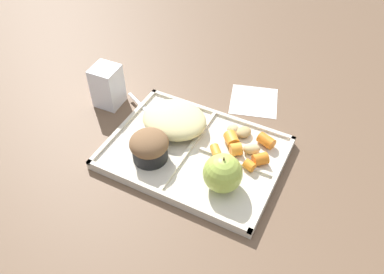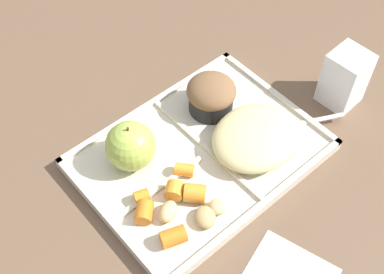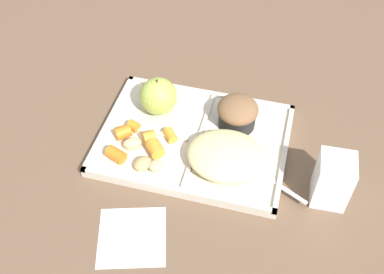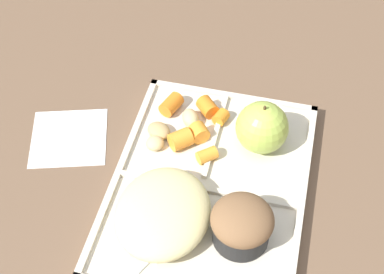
{
  "view_description": "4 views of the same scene",
  "coord_description": "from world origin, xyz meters",
  "px_view_note": "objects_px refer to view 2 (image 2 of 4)",
  "views": [
    {
      "loc": [
        -0.25,
        0.49,
        0.61
      ],
      "look_at": [
        -0.0,
        0.01,
        0.07
      ],
      "focal_mm": 37.22,
      "sensor_mm": 36.0,
      "label": 1
    },
    {
      "loc": [
        -0.3,
        -0.32,
        0.63
      ],
      "look_at": [
        -0.01,
        0.0,
        0.06
      ],
      "focal_mm": 47.08,
      "sensor_mm": 36.0,
      "label": 2
    },
    {
      "loc": [
        0.14,
        -0.56,
        0.67
      ],
      "look_at": [
        0.01,
        -0.05,
        0.08
      ],
      "focal_mm": 43.54,
      "sensor_mm": 36.0,
      "label": 3
    },
    {
      "loc": [
        0.45,
        0.08,
        0.65
      ],
      "look_at": [
        -0.02,
        -0.03,
        0.08
      ],
      "focal_mm": 54.51,
      "sensor_mm": 36.0,
      "label": 4
    }
  ],
  "objects_px": {
    "lunch_tray": "(200,155)",
    "plastic_fork": "(284,127)",
    "milk_carton": "(345,78)",
    "green_apple": "(130,146)",
    "bran_muffin": "(211,95)"
  },
  "relations": [
    {
      "from": "lunch_tray",
      "to": "plastic_fork",
      "type": "xyz_separation_m",
      "value": [
        0.13,
        -0.05,
        0.01
      ]
    },
    {
      "from": "milk_carton",
      "to": "green_apple",
      "type": "bearing_deg",
      "value": 158.37
    },
    {
      "from": "bran_muffin",
      "to": "milk_carton",
      "type": "xyz_separation_m",
      "value": [
        0.18,
        -0.12,
        0.0
      ]
    },
    {
      "from": "green_apple",
      "to": "bran_muffin",
      "type": "distance_m",
      "value": 0.16
    },
    {
      "from": "bran_muffin",
      "to": "milk_carton",
      "type": "relative_size",
      "value": 0.79
    },
    {
      "from": "green_apple",
      "to": "plastic_fork",
      "type": "bearing_deg",
      "value": -25.75
    },
    {
      "from": "green_apple",
      "to": "milk_carton",
      "type": "relative_size",
      "value": 0.8
    },
    {
      "from": "plastic_fork",
      "to": "milk_carton",
      "type": "height_order",
      "value": "milk_carton"
    },
    {
      "from": "lunch_tray",
      "to": "green_apple",
      "type": "bearing_deg",
      "value": 147.12
    },
    {
      "from": "plastic_fork",
      "to": "milk_carton",
      "type": "distance_m",
      "value": 0.13
    },
    {
      "from": "plastic_fork",
      "to": "milk_carton",
      "type": "relative_size",
      "value": 1.56
    },
    {
      "from": "lunch_tray",
      "to": "green_apple",
      "type": "distance_m",
      "value": 0.11
    },
    {
      "from": "lunch_tray",
      "to": "bran_muffin",
      "type": "xyz_separation_m",
      "value": [
        0.07,
        0.06,
        0.04
      ]
    },
    {
      "from": "bran_muffin",
      "to": "milk_carton",
      "type": "bearing_deg",
      "value": -32.35
    },
    {
      "from": "milk_carton",
      "to": "bran_muffin",
      "type": "bearing_deg",
      "value": 144.87
    }
  ]
}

